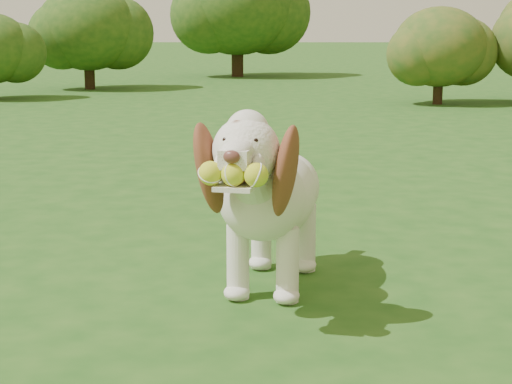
{
  "coord_description": "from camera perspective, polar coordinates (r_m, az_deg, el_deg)",
  "views": [
    {
      "loc": [
        0.15,
        -3.78,
        1.04
      ],
      "look_at": [
        0.13,
        -0.79,
        0.44
      ],
      "focal_mm": 60.0,
      "sensor_mm": 36.0,
      "label": 1
    }
  ],
  "objects": [
    {
      "name": "ground",
      "position": [
        3.92,
        -1.81,
        -4.03
      ],
      "size": [
        80.0,
        80.0,
        0.0
      ],
      "primitive_type": "plane",
      "color": "#1D4B15",
      "rests_on": "ground"
    },
    {
      "name": "dog",
      "position": [
        3.28,
        0.87,
        0.07
      ],
      "size": [
        0.54,
        1.15,
        0.75
      ],
      "rotation": [
        0.0,
        0.0,
        -0.21
      ],
      "color": "silver",
      "rests_on": "ground"
    },
    {
      "name": "shrub_i",
      "position": [
        16.46,
        -1.26,
        12.29
      ],
      "size": [
        2.17,
        2.17,
        2.25
      ],
      "color": "#382314",
      "rests_on": "ground"
    },
    {
      "name": "shrub_c",
      "position": [
        11.15,
        12.15,
        9.44
      ],
      "size": [
        1.18,
        1.18,
        1.23
      ],
      "color": "#382314",
      "rests_on": "ground"
    },
    {
      "name": "shrub_b",
      "position": [
        13.61,
        -11.15,
        10.69
      ],
      "size": [
        1.54,
        1.54,
        1.6
      ],
      "color": "#382314",
      "rests_on": "ground"
    }
  ]
}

